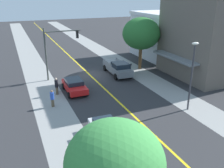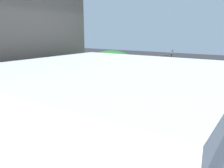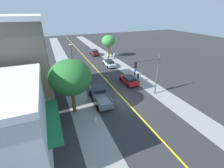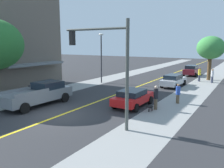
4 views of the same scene
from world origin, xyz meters
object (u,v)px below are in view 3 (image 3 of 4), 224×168
(street_lamp, at_px, (72,56))
(grey_pickup_truck, at_px, (100,95))
(fire_hydrant, at_px, (96,119))
(maroon_sedan_right_curb, at_px, (95,52))
(street_tree_left_near, at_px, (108,41))
(small_dog, at_px, (139,82))
(street_tree_right_corner, at_px, (71,77))
(traffic_light_mast, at_px, (151,70))
(pedestrian_yellow_shirt, at_px, (108,56))
(red_sedan_right_curb, at_px, (129,80))
(pedestrian_blue_shirt, at_px, (135,72))
(pedestrian_black_shirt, at_px, (138,77))
(silver_sedan_right_curb, at_px, (109,63))
(parking_meter, at_px, (88,96))
(pedestrian_white_shirt, at_px, (114,55))

(street_lamp, bearing_deg, grey_pickup_truck, -81.38)
(fire_hydrant, distance_m, maroon_sedan_right_curb, 30.52)
(street_tree_left_near, xyz_separation_m, small_dog, (-1.23, -18.41, -4.06))
(street_tree_right_corner, bearing_deg, street_tree_left_near, 58.78)
(traffic_light_mast, distance_m, maroon_sedan_right_curb, 26.44)
(grey_pickup_truck, bearing_deg, pedestrian_yellow_shirt, -22.16)
(red_sedan_right_curb, xyz_separation_m, pedestrian_blue_shirt, (2.85, 2.80, 0.13))
(traffic_light_mast, height_order, pedestrian_black_shirt, traffic_light_mast)
(street_tree_left_near, relative_size, small_dog, 8.80)
(street_lamp, xyz_separation_m, pedestrian_yellow_shirt, (10.63, 7.58, -2.89))
(fire_hydrant, height_order, grey_pickup_truck, grey_pickup_truck)
(silver_sedan_right_curb, relative_size, maroon_sedan_right_curb, 1.10)
(silver_sedan_right_curb, bearing_deg, pedestrian_blue_shirt, -159.16)
(street_tree_right_corner, bearing_deg, grey_pickup_truck, 17.34)
(pedestrian_blue_shirt, distance_m, pedestrian_black_shirt, 2.90)
(street_tree_left_near, relative_size, fire_hydrant, 7.45)
(grey_pickup_truck, relative_size, pedestrian_blue_shirt, 3.64)
(fire_hydrant, height_order, maroon_sedan_right_curb, maroon_sedan_right_curb)
(street_tree_left_near, distance_m, maroon_sedan_right_curb, 5.86)
(traffic_light_mast, bearing_deg, parking_meter, -10.88)
(small_dog, bearing_deg, parking_meter, -59.96)
(grey_pickup_truck, bearing_deg, street_tree_right_corner, 109.67)
(fire_hydrant, height_order, traffic_light_mast, traffic_light_mast)
(silver_sedan_right_curb, distance_m, maroon_sedan_right_curb, 10.96)
(silver_sedan_right_curb, bearing_deg, red_sedan_right_curb, -179.62)
(parking_meter, height_order, small_dog, parking_meter)
(silver_sedan_right_curb, xyz_separation_m, pedestrian_blue_shirt, (2.59, -7.51, 0.11))
(street_tree_left_near, xyz_separation_m, street_lamp, (-11.50, -9.52, -0.52))
(maroon_sedan_right_curb, height_order, pedestrian_black_shirt, pedestrian_black_shirt)
(street_tree_left_near, bearing_deg, fire_hydrant, -114.53)
(parking_meter, bearing_deg, pedestrian_blue_shirt, 27.99)
(red_sedan_right_curb, relative_size, pedestrian_blue_shirt, 2.56)
(fire_hydrant, xyz_separation_m, red_sedan_right_curb, (8.75, 7.99, 0.34))
(maroon_sedan_right_curb, relative_size, grey_pickup_truck, 0.72)
(parking_meter, xyz_separation_m, pedestrian_white_shirt, (12.18, 18.62, 0.02))
(pedestrian_yellow_shirt, bearing_deg, maroon_sedan_right_curb, -80.26)
(pedestrian_yellow_shirt, bearing_deg, small_dog, 76.80)
(red_sedan_right_curb, relative_size, maroon_sedan_right_curb, 0.98)
(grey_pickup_truck, xyz_separation_m, pedestrian_white_shirt, (10.48, 19.03, 0.03))
(red_sedan_right_curb, xyz_separation_m, pedestrian_white_shirt, (3.75, 15.43, 0.22))
(parking_meter, relative_size, street_lamp, 0.23)
(street_lamp, height_order, silver_sedan_right_curb, street_lamp)
(parking_meter, distance_m, silver_sedan_right_curb, 16.05)
(pedestrian_yellow_shirt, height_order, small_dog, pedestrian_yellow_shirt)
(silver_sedan_right_curb, xyz_separation_m, grey_pickup_truck, (-6.98, -13.91, 0.17))
(street_tree_right_corner, bearing_deg, red_sedan_right_curb, 24.34)
(street_tree_right_corner, bearing_deg, pedestrian_white_shirt, 54.51)
(red_sedan_right_curb, relative_size, pedestrian_white_shirt, 2.37)
(parking_meter, relative_size, pedestrian_blue_shirt, 0.86)
(street_tree_left_near, height_order, silver_sedan_right_curb, street_tree_left_near)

